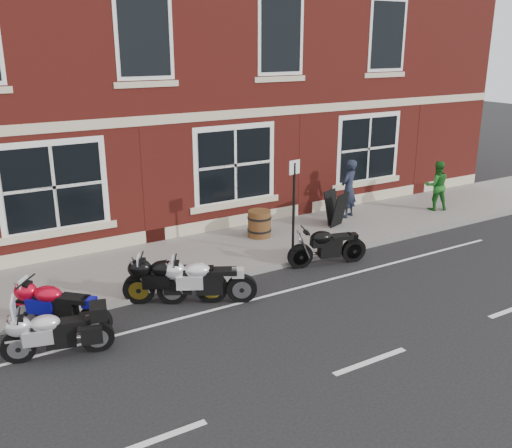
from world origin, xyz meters
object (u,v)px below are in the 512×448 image
object	(u,v)px
moto_touring_silver	(54,331)
moto_sport_red	(59,304)
barrel_planter	(259,224)
a_board_sign	(336,208)
parking_sign	(294,201)
moto_sport_black	(173,278)
pedestrian_left	(349,189)
moto_naked_black	(325,245)
pedestrian_right	(437,186)
moto_sport_silver	(205,279)

from	to	relation	value
moto_touring_silver	moto_sport_red	distance (m)	1.01
moto_sport_red	barrel_planter	xyz separation A→B (m)	(5.99, 2.46, -0.05)
moto_sport_red	a_board_sign	world-z (taller)	a_board_sign
parking_sign	a_board_sign	bearing A→B (deg)	18.65
moto_sport_black	parking_sign	world-z (taller)	parking_sign
pedestrian_left	parking_sign	size ratio (longest dim) A/B	0.74
moto_touring_silver	moto_naked_black	bearing A→B (deg)	-67.14
pedestrian_right	pedestrian_left	bearing A→B (deg)	12.81
a_board_sign	barrel_planter	distance (m)	2.48
pedestrian_left	a_board_sign	bearing A→B (deg)	4.30
pedestrian_left	barrel_planter	distance (m)	3.36
moto_sport_black	pedestrian_left	bearing A→B (deg)	-40.39
moto_sport_red	a_board_sign	distance (m)	8.72
moto_sport_red	moto_naked_black	size ratio (longest dim) A/B	0.78
pedestrian_right	moto_sport_black	bearing A→B (deg)	38.76
moto_sport_red	moto_sport_black	size ratio (longest dim) A/B	0.79
pedestrian_left	moto_naked_black	bearing A→B (deg)	17.82
moto_sport_silver	barrel_planter	world-z (taller)	moto_sport_silver
moto_sport_silver	moto_naked_black	bearing A→B (deg)	-55.12
moto_touring_silver	pedestrian_right	world-z (taller)	pedestrian_right
moto_naked_black	moto_touring_silver	bearing A→B (deg)	112.73
barrel_planter	parking_sign	world-z (taller)	parking_sign
barrel_planter	moto_sport_silver	bearing A→B (deg)	-137.51
a_board_sign	moto_naked_black	bearing A→B (deg)	-153.24
moto_sport_red	barrel_planter	size ratio (longest dim) A/B	2.12
moto_sport_red	barrel_planter	distance (m)	6.47
moto_naked_black	a_board_sign	world-z (taller)	a_board_sign
moto_sport_black	moto_naked_black	xyz separation A→B (m)	(4.08, 0.05, -0.04)
moto_sport_silver	parking_sign	bearing A→B (deg)	-41.06
moto_naked_black	pedestrian_right	world-z (taller)	pedestrian_right
pedestrian_right	moto_naked_black	bearing A→B (deg)	45.23
pedestrian_left	pedestrian_right	distance (m)	3.06
pedestrian_right	parking_sign	xyz separation A→B (m)	(-6.28, -1.01, 0.62)
moto_naked_black	moto_sport_red	bearing A→B (deg)	104.65
moto_naked_black	pedestrian_left	world-z (taller)	pedestrian_left
moto_touring_silver	pedestrian_left	size ratio (longest dim) A/B	1.04
moto_naked_black	pedestrian_right	size ratio (longest dim) A/B	1.28
pedestrian_left	pedestrian_right	xyz separation A→B (m)	(2.95, -0.83, -0.11)
moto_sport_red	a_board_sign	xyz separation A→B (m)	(8.45, 2.16, 0.09)
moto_sport_red	pedestrian_right	bearing A→B (deg)	-37.08
moto_sport_black	moto_sport_silver	bearing A→B (deg)	-92.82
moto_sport_red	moto_naked_black	world-z (taller)	moto_sport_red
moto_sport_red	moto_touring_silver	bearing A→B (deg)	-153.38
moto_touring_silver	barrel_planter	bearing A→B (deg)	-47.17
pedestrian_left	pedestrian_right	world-z (taller)	pedestrian_left
pedestrian_left	parking_sign	distance (m)	3.84
pedestrian_right	a_board_sign	world-z (taller)	pedestrian_right
a_board_sign	pedestrian_right	bearing A→B (deg)	-25.11
moto_sport_red	moto_sport_silver	world-z (taller)	moto_sport_silver
moto_sport_silver	moto_naked_black	xyz separation A→B (m)	(3.51, 0.40, -0.01)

